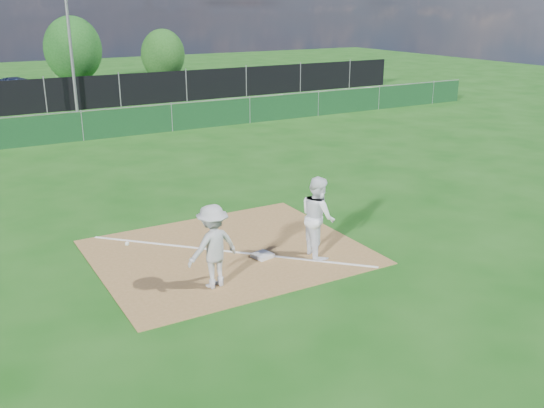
{
  "coord_description": "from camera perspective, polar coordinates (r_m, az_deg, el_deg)",
  "views": [
    {
      "loc": [
        -5.66,
        -10.89,
        5.57
      ],
      "look_at": [
        1.19,
        1.0,
        1.0
      ],
      "focal_mm": 40.0,
      "sensor_mm": 36.0,
      "label": 1
    }
  ],
  "objects": [
    {
      "name": "parking_lot",
      "position": [
        39.69,
        -21.72,
        9.07
      ],
      "size": [
        46.0,
        9.0,
        0.01
      ],
      "primitive_type": "cube",
      "color": "black",
      "rests_on": "ground"
    },
    {
      "name": "black_fence",
      "position": [
        34.68,
        -20.56,
        9.53
      ],
      "size": [
        46.0,
        0.04,
        1.8
      ],
      "primitive_type": "cube",
      "color": "black",
      "rests_on": "ground"
    },
    {
      "name": "car_right",
      "position": [
        40.56,
        -13.44,
        10.9
      ],
      "size": [
        4.4,
        2.56,
        1.2
      ],
      "primitive_type": "imported",
      "rotation": [
        0.0,
        0.0,
        1.34
      ],
      "color": "black",
      "rests_on": "parking_lot"
    },
    {
      "name": "green_fence",
      "position": [
        26.97,
        -17.43,
        6.96
      ],
      "size": [
        44.0,
        0.05,
        1.2
      ],
      "primitive_type": "cube",
      "color": "#0E3518",
      "rests_on": "ground"
    },
    {
      "name": "foul_line",
      "position": [
        14.29,
        -4.14,
        -4.46
      ],
      "size": [
        5.01,
        5.01,
        0.01
      ],
      "primitive_type": "cube",
      "rotation": [
        0.0,
        0.0,
        0.79
      ],
      "color": "white",
      "rests_on": "infield_dirt"
    },
    {
      "name": "runner",
      "position": [
        13.83,
        4.35,
        -1.19
      ],
      "size": [
        0.87,
        1.03,
        1.88
      ],
      "primitive_type": "imported",
      "rotation": [
        0.0,
        0.0,
        1.38
      ],
      "color": "white",
      "rests_on": "ground"
    },
    {
      "name": "car_mid",
      "position": [
        39.45,
        -22.56,
        9.92
      ],
      "size": [
        4.2,
        1.8,
        1.35
      ],
      "primitive_type": "imported",
      "rotation": [
        0.0,
        0.0,
        1.48
      ],
      "color": "black",
      "rests_on": "parking_lot"
    },
    {
      "name": "light_pole",
      "position": [
        34.38,
        -18.53,
        14.89
      ],
      "size": [
        0.16,
        0.16,
        8.0
      ],
      "primitive_type": "cylinder",
      "color": "slate",
      "rests_on": "ground"
    },
    {
      "name": "ground",
      "position": [
        22.35,
        -14.33,
        3.41
      ],
      "size": [
        90.0,
        90.0,
        0.0
      ],
      "primitive_type": "plane",
      "color": "#144B10",
      "rests_on": "ground"
    },
    {
      "name": "infield_dirt",
      "position": [
        14.3,
        -4.14,
        -4.52
      ],
      "size": [
        6.0,
        5.0,
        0.02
      ],
      "primitive_type": "cube",
      "color": "olive",
      "rests_on": "ground"
    },
    {
      "name": "tree_right",
      "position": [
        46.62,
        -10.23,
        13.68
      ],
      "size": [
        3.2,
        3.2,
        3.79
      ],
      "color": "#382316",
      "rests_on": "ground"
    },
    {
      "name": "play_at_first",
      "position": [
        12.31,
        -5.58,
        -3.98
      ],
      "size": [
        2.35,
        0.82,
        1.75
      ],
      "color": "#BDBDBF",
      "rests_on": "infield_dirt"
    },
    {
      "name": "tree_mid",
      "position": [
        46.43,
        -18.23,
        13.67
      ],
      "size": [
        4.0,
        4.0,
        4.75
      ],
      "color": "#382316",
      "rests_on": "ground"
    },
    {
      "name": "first_base",
      "position": [
        13.94,
        -0.91,
        -4.85
      ],
      "size": [
        0.48,
        0.48,
        0.09
      ],
      "primitive_type": "cube",
      "rotation": [
        0.0,
        0.0,
        0.22
      ],
      "color": "silver",
      "rests_on": "infield_dirt"
    }
  ]
}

